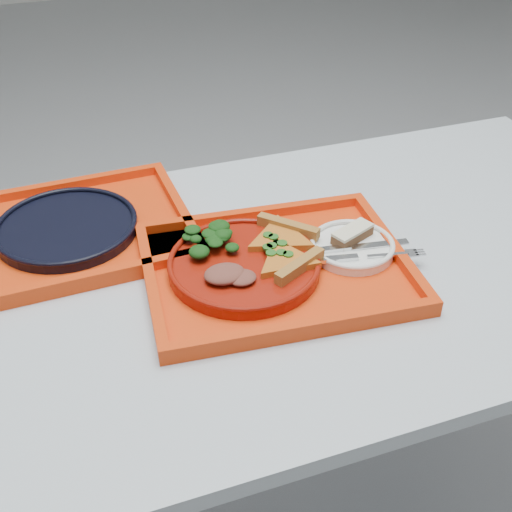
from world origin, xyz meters
The scene contains 14 objects.
ground centered at (0.00, 0.00, 0.00)m, with size 10.00×10.00×0.00m, color gray.
table centered at (0.00, 0.00, 0.68)m, with size 1.60×0.80×0.75m.
tray_main centered at (0.00, -0.02, 0.76)m, with size 0.45×0.35×0.01m, color red.
tray_far centered at (-0.32, 0.21, 0.76)m, with size 0.45×0.35×0.01m, color red.
dinner_plate centered at (-0.05, -0.01, 0.77)m, with size 0.26×0.26×0.02m, color maroon.
side_plate centered at (0.15, -0.02, 0.77)m, with size 0.15×0.15×0.01m, color white.
navy_plate centered at (-0.32, 0.21, 0.77)m, with size 0.26×0.26×0.02m, color black.
pizza_slice_a centered at (0.02, -0.04, 0.79)m, with size 0.12×0.11×0.02m, color gold, non-canonical shape.
pizza_slice_b centered at (0.03, 0.03, 0.79)m, with size 0.13×0.12×0.02m, color gold, non-canonical shape.
salad_heap centered at (-0.09, 0.05, 0.80)m, with size 0.08×0.07×0.04m, color black.
meat_portion centered at (-0.09, -0.04, 0.79)m, with size 0.07×0.06×0.02m, color brown.
dessert_bar centered at (0.16, 0.00, 0.79)m, with size 0.09×0.06×0.02m.
knife centered at (0.16, -0.03, 0.78)m, with size 0.18×0.02×0.01m, color silver.
fork centered at (0.15, -0.06, 0.78)m, with size 0.18×0.02×0.01m, color silver.
Camera 1 is at (-0.32, -0.85, 1.43)m, focal length 45.00 mm.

